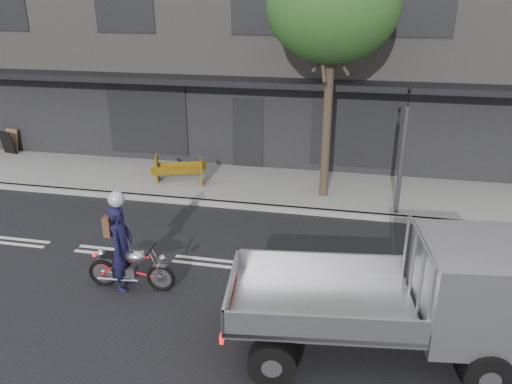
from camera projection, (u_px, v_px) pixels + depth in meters
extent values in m
plane|color=black|center=(208.00, 262.00, 11.11)|extent=(80.00, 80.00, 0.00)
cube|color=gray|center=(253.00, 186.00, 15.35)|extent=(32.00, 3.20, 0.15)
cube|color=gray|center=(241.00, 206.00, 13.90)|extent=(32.00, 0.20, 0.15)
cube|color=slate|center=(287.00, 36.00, 19.91)|extent=(26.00, 10.00, 8.00)
cylinder|color=#382B21|center=(326.00, 133.00, 13.77)|extent=(0.24, 0.24, 4.00)
ellipsoid|color=#27521F|center=(333.00, 5.00, 12.55)|extent=(3.40, 3.40, 2.89)
cylinder|color=#2D2D30|center=(401.00, 164.00, 12.80)|extent=(0.12, 0.12, 3.00)
imported|color=black|center=(409.00, 96.00, 12.15)|extent=(0.08, 0.10, 0.50)
torus|color=black|center=(103.00, 273.00, 10.13)|extent=(0.60, 0.11, 0.60)
torus|color=black|center=(161.00, 278.00, 9.95)|extent=(0.60, 0.11, 0.60)
cube|color=#2D2D30|center=(129.00, 271.00, 10.01)|extent=(0.31, 0.22, 0.25)
ellipsoid|color=silver|center=(134.00, 256.00, 9.86)|extent=(0.50, 0.30, 0.24)
cube|color=black|center=(114.00, 255.00, 9.93)|extent=(0.48, 0.23, 0.08)
cylinder|color=black|center=(151.00, 250.00, 9.74)|extent=(0.06, 0.53, 0.03)
imported|color=black|center=(122.00, 248.00, 9.84)|extent=(0.46, 0.67, 1.79)
cylinder|color=black|center=(272.00, 362.00, 7.54)|extent=(0.78, 0.37, 0.75)
cylinder|color=black|center=(277.00, 300.00, 9.09)|extent=(0.78, 0.37, 0.75)
cylinder|color=black|center=(487.00, 375.00, 7.30)|extent=(0.78, 0.37, 0.75)
cylinder|color=black|center=(454.00, 308.00, 8.85)|extent=(0.78, 0.37, 0.75)
cube|color=#2D2D30|center=(371.00, 325.00, 8.13)|extent=(4.62, 1.54, 0.14)
cube|color=#B7B7BC|center=(475.00, 287.00, 7.72)|extent=(1.88, 1.97, 1.48)
cube|color=black|center=(480.00, 263.00, 7.57)|extent=(1.67, 1.84, 0.54)
cube|color=#A5A5AA|center=(321.00, 303.00, 8.06)|extent=(3.17, 2.27, 0.10)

